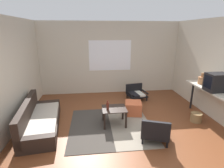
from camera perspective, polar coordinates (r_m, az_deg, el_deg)
ground_plane at (r=4.44m, az=3.76°, el=-15.45°), size 7.80×7.80×0.00m
far_wall_with_window at (r=6.86m, az=-0.68°, el=8.27°), size 5.60×0.13×2.70m
side_wall_left at (r=4.55m, az=-31.80°, el=1.33°), size 0.12×6.60×2.70m
area_rug at (r=4.71m, az=-0.45°, el=-13.28°), size 2.07×2.08×0.01m
couch at (r=4.89m, az=-22.29°, el=-10.69°), size 1.01×2.17×0.71m
coffee_table at (r=4.63m, az=0.70°, el=-8.79°), size 0.62×0.54×0.46m
armchair_by_window at (r=6.46m, az=7.69°, el=-2.74°), size 0.72×0.69×0.50m
armchair_striped_foreground at (r=4.12m, az=13.69°, el=-14.54°), size 0.75×0.72×0.58m
ottoman_orange at (r=5.29m, az=6.81°, el=-7.68°), size 0.54×0.54×0.37m
console_shelf at (r=5.31m, az=29.21°, el=-2.38°), size 0.45×1.78×0.91m
crt_television at (r=5.10m, az=30.66°, el=0.48°), size 0.52×0.38×0.45m
clay_vase at (r=5.62m, az=26.78°, el=1.14°), size 0.19×0.19×0.32m
glass_bottle at (r=4.49m, az=-1.42°, el=-6.97°), size 0.07×0.07×0.24m
wicker_basket at (r=5.38m, az=25.34°, el=-9.62°), size 0.29×0.29×0.24m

